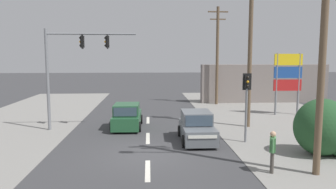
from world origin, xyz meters
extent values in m
plane|color=#3A3A3D|center=(0.00, 0.00, 0.00)|extent=(140.00, 140.00, 0.00)
cube|color=silver|center=(0.00, -2.00, 0.00)|extent=(0.20, 2.40, 0.01)
cube|color=silver|center=(0.00, 3.00, 0.00)|extent=(0.20, 2.40, 0.01)
cube|color=silver|center=(0.00, 8.00, 0.00)|extent=(0.20, 2.40, 0.01)
cube|color=gray|center=(9.00, 2.00, 0.01)|extent=(10.00, 44.00, 0.02)
cylinder|color=brown|center=(6.32, -2.85, 5.28)|extent=(0.26, 0.26, 10.56)
cylinder|color=brown|center=(6.26, 5.46, 4.70)|extent=(0.26, 0.26, 9.40)
cylinder|color=brown|center=(6.25, 14.96, 4.37)|extent=(0.26, 0.26, 8.73)
cube|color=brown|center=(6.25, 14.96, 8.28)|extent=(1.80, 0.12, 0.11)
cube|color=brown|center=(6.25, 14.96, 7.63)|extent=(1.40, 0.12, 0.10)
cylinder|color=slate|center=(-5.88, 5.29, 3.00)|extent=(0.18, 0.18, 6.00)
cylinder|color=slate|center=(-3.28, 5.33, 5.70)|extent=(5.20, 0.19, 0.11)
cube|color=black|center=(-3.80, 5.32, 5.25)|extent=(0.20, 0.26, 0.68)
cube|color=black|center=(-3.80, 5.32, 5.25)|extent=(0.05, 0.44, 0.84)
sphere|color=black|center=(-3.92, 5.32, 5.47)|extent=(0.13, 0.13, 0.13)
sphere|color=orange|center=(-3.92, 5.32, 5.25)|extent=(0.13, 0.13, 0.13)
sphere|color=black|center=(-3.92, 5.32, 5.03)|extent=(0.13, 0.13, 0.13)
cube|color=black|center=(-2.35, 5.34, 5.25)|extent=(0.20, 0.26, 0.68)
cube|color=black|center=(-2.35, 5.34, 5.25)|extent=(0.05, 0.44, 0.84)
sphere|color=black|center=(-2.47, 5.34, 5.47)|extent=(0.13, 0.13, 0.13)
sphere|color=orange|center=(-2.47, 5.34, 5.25)|extent=(0.13, 0.13, 0.13)
sphere|color=black|center=(-2.47, 5.34, 5.03)|extent=(0.13, 0.13, 0.13)
cylinder|color=slate|center=(5.02, 1.85, 1.40)|extent=(0.12, 0.12, 2.80)
cube|color=black|center=(5.02, 1.85, 3.14)|extent=(0.26, 0.20, 0.68)
cube|color=black|center=(5.02, 1.85, 3.14)|extent=(0.44, 0.04, 0.84)
sphere|color=black|center=(5.02, 1.73, 3.36)|extent=(0.13, 0.13, 0.13)
sphere|color=orange|center=(5.02, 1.73, 3.14)|extent=(0.13, 0.13, 0.13)
sphere|color=black|center=(5.02, 1.73, 2.92)|extent=(0.13, 0.13, 0.13)
cylinder|color=slate|center=(9.54, 9.36, 2.30)|extent=(0.16, 0.16, 4.60)
cylinder|color=slate|center=(11.24, 9.36, 2.30)|extent=(0.16, 0.16, 4.60)
cube|color=yellow|center=(10.39, 9.36, 4.15)|extent=(2.10, 0.14, 0.84)
cube|color=#1E4793|center=(10.39, 9.36, 3.20)|extent=(2.10, 0.14, 0.84)
cube|color=red|center=(10.39, 9.36, 2.25)|extent=(2.10, 0.14, 0.84)
ellipsoid|color=#234C28|center=(7.78, -0.46, 1.28)|extent=(2.50, 2.25, 2.56)
cube|color=gray|center=(11.00, 16.00, 1.80)|extent=(12.00, 1.00, 3.60)
cube|color=#235633|center=(-1.28, 5.67, 0.51)|extent=(1.67, 3.63, 0.76)
cube|color=#235633|center=(-1.28, 5.37, 1.21)|extent=(1.52, 1.93, 0.64)
cube|color=#384756|center=(-1.26, 6.34, 1.21)|extent=(1.36, 0.09, 0.54)
cube|color=#384756|center=(-1.30, 4.40, 1.21)|extent=(1.33, 0.09, 0.51)
cube|color=white|center=(-1.24, 7.49, 0.68)|extent=(1.36, 0.07, 0.14)
cylinder|color=black|center=(-2.05, 6.80, 0.30)|extent=(0.19, 0.60, 0.60)
cylinder|color=black|center=(-0.45, 6.77, 0.30)|extent=(0.19, 0.60, 0.60)
cylinder|color=black|center=(-2.10, 4.57, 0.30)|extent=(0.19, 0.60, 0.60)
cylinder|color=black|center=(-0.50, 4.53, 0.30)|extent=(0.19, 0.60, 0.60)
cube|color=slate|center=(2.56, 2.24, 0.51)|extent=(1.62, 3.61, 0.76)
cube|color=slate|center=(2.57, 2.54, 1.21)|extent=(1.49, 1.91, 0.64)
cube|color=#384756|center=(2.56, 1.57, 1.21)|extent=(1.36, 0.07, 0.54)
cube|color=#384756|center=(2.57, 3.51, 1.21)|extent=(1.33, 0.07, 0.51)
cube|color=white|center=(2.56, 0.42, 0.68)|extent=(1.36, 0.05, 0.14)
cylinder|color=black|center=(3.36, 1.12, 0.30)|extent=(0.18, 0.60, 0.60)
cylinder|color=black|center=(1.76, 1.13, 0.30)|extent=(0.18, 0.60, 0.60)
cylinder|color=black|center=(3.37, 3.35, 0.30)|extent=(0.18, 0.60, 0.60)
cylinder|color=black|center=(1.77, 3.36, 0.30)|extent=(0.18, 0.60, 0.60)
cylinder|color=#47423D|center=(4.69, -2.65, 0.42)|extent=(0.14, 0.14, 0.84)
cylinder|color=#47423D|center=(4.75, -2.48, 0.42)|extent=(0.14, 0.14, 0.84)
cube|color=#47844C|center=(4.72, -2.57, 1.12)|extent=(0.33, 0.41, 0.56)
sphere|color=tan|center=(4.72, -2.57, 1.52)|extent=(0.22, 0.22, 0.22)
cylinder|color=#47844C|center=(4.64, -2.79, 1.12)|extent=(0.09, 0.09, 0.54)
cylinder|color=#47844C|center=(4.81, -2.35, 1.12)|extent=(0.09, 0.09, 0.54)
camera|label=1|loc=(0.06, -14.34, 4.47)|focal=35.00mm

